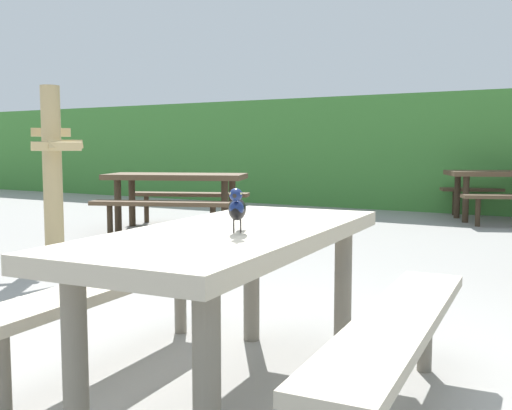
{
  "coord_description": "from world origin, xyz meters",
  "views": [
    {
      "loc": [
        1.33,
        -1.99,
        1.08
      ],
      "look_at": [
        0.06,
        0.18,
        0.84
      ],
      "focal_mm": 41.94,
      "sensor_mm": 36.0,
      "label": 1
    }
  ],
  "objects_px": {
    "picnic_table_foreground": "(235,270)",
    "bird_grackle": "(237,208)",
    "picnic_table_far_centre": "(511,183)",
    "picnic_table_mid_right": "(176,188)"
  },
  "relations": [
    {
      "from": "picnic_table_foreground",
      "to": "bird_grackle",
      "type": "relative_size",
      "value": 6.97
    },
    {
      "from": "bird_grackle",
      "to": "picnic_table_far_centre",
      "type": "xyz_separation_m",
      "value": [
        0.08,
        7.48,
        -0.29
      ]
    },
    {
      "from": "picnic_table_far_centre",
      "to": "picnic_table_foreground",
      "type": "bearing_deg",
      "value": -91.38
    },
    {
      "from": "picnic_table_far_centre",
      "to": "picnic_table_mid_right",
      "type": "bearing_deg",
      "value": -138.45
    },
    {
      "from": "bird_grackle",
      "to": "picnic_table_far_centre",
      "type": "bearing_deg",
      "value": 89.36
    },
    {
      "from": "picnic_table_foreground",
      "to": "bird_grackle",
      "type": "xyz_separation_m",
      "value": [
        0.09,
        -0.13,
        0.29
      ]
    },
    {
      "from": "picnic_table_foreground",
      "to": "picnic_table_far_centre",
      "type": "distance_m",
      "value": 7.35
    },
    {
      "from": "picnic_table_foreground",
      "to": "picnic_table_mid_right",
      "type": "bearing_deg",
      "value": 130.54
    },
    {
      "from": "picnic_table_foreground",
      "to": "picnic_table_mid_right",
      "type": "xyz_separation_m",
      "value": [
        -3.5,
        4.09,
        0.0
      ]
    },
    {
      "from": "picnic_table_foreground",
      "to": "picnic_table_far_centre",
      "type": "bearing_deg",
      "value": 88.62
    }
  ]
}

